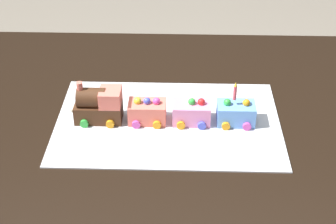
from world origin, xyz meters
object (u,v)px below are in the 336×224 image
Objects in this scene: cake_car_gondola_bubblegum at (192,112)px; cake_car_caboose_coral at (147,111)px; dining_table at (143,143)px; cake_locomotive at (99,105)px; cake_car_flatbed_sky_blue at (236,113)px; birthday_candle at (235,91)px.

cake_car_caboose_coral is at bearing 180.00° from cake_car_gondola_bubblegum.
dining_table is 14.00× the size of cake_car_gondola_bubblegum.
cake_car_flatbed_sky_blue is (0.36, 0.00, -0.02)m from cake_locomotive.
cake_car_caboose_coral is 1.00× the size of cake_car_flatbed_sky_blue.
cake_car_gondola_bubblegum is 1.92× the size of birthday_candle.
cake_car_flatbed_sky_blue is 1.92× the size of birthday_candle.
cake_car_gondola_bubblegum is at bearing 180.00° from birthday_candle.
cake_car_caboose_coral is at bearing 0.00° from cake_locomotive.
cake_car_caboose_coral reaches higher than dining_table.
cake_locomotive reaches higher than cake_car_gondola_bubblegum.
cake_car_flatbed_sky_blue reaches higher than dining_table.
cake_car_flatbed_sky_blue is at bearing 0.00° from cake_car_caboose_coral.
birthday_candle is (0.11, 0.00, 0.07)m from cake_car_gondola_bubblegum.
cake_car_gondola_bubblegum and cake_car_flatbed_sky_blue have the same top height.
cake_car_caboose_coral is 0.12m from cake_car_gondola_bubblegum.
cake_locomotive is (-0.11, -0.05, 0.16)m from dining_table.
cake_locomotive is 1.40× the size of cake_car_caboose_coral.
birthday_candle is at bearing 0.00° from cake_car_caboose_coral.
cake_car_caboose_coral is (0.13, 0.00, -0.02)m from cake_locomotive.
cake_locomotive is at bearing -157.92° from dining_table.
birthday_candle reaches higher than cake_locomotive.
cake_car_gondola_bubblegum is at bearing -18.42° from dining_table.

